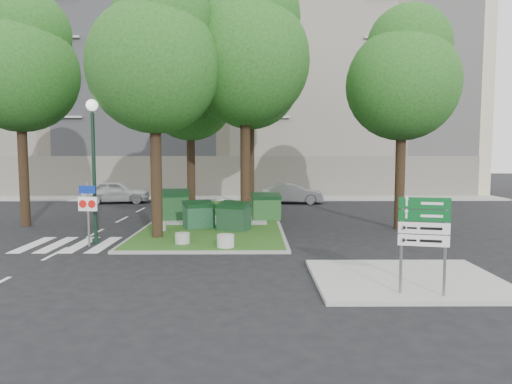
{
  "coord_description": "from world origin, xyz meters",
  "views": [
    {
      "loc": [
        2.34,
        -15.58,
        3.5
      ],
      "look_at": [
        2.45,
        1.56,
        2.0
      ],
      "focal_mm": 32.0,
      "sensor_mm": 36.0,
      "label": 1
    }
  ],
  "objects_px": {
    "bollard_right": "(226,241)",
    "bollard_mid": "(182,238)",
    "litter_bin": "(265,201)",
    "dumpster_d": "(266,207)",
    "tree_median_near_left": "(157,54)",
    "car_silver": "(293,193)",
    "dumpster_b": "(199,215)",
    "tree_median_mid": "(192,87)",
    "car_white": "(116,192)",
    "bollard_left": "(160,226)",
    "tree_median_near_right": "(247,48)",
    "traffic_sign_pole": "(88,205)",
    "dumpster_a": "(173,205)",
    "street_lamp": "(93,154)",
    "directional_sign": "(424,230)",
    "dumpster_c": "(234,216)",
    "tree_street_right": "(404,74)",
    "tree_median_far": "(252,71)",
    "tree_street_left": "(21,62)"
  },
  "relations": [
    {
      "from": "street_lamp",
      "to": "bollard_right",
      "type": "bearing_deg",
      "value": -13.64
    },
    {
      "from": "dumpster_b",
      "to": "litter_bin",
      "type": "relative_size",
      "value": 2.04
    },
    {
      "from": "car_silver",
      "to": "dumpster_b",
      "type": "bearing_deg",
      "value": 160.32
    },
    {
      "from": "tree_median_near_right",
      "to": "dumpster_d",
      "type": "height_order",
      "value": "tree_median_near_right"
    },
    {
      "from": "tree_median_mid",
      "to": "dumpster_d",
      "type": "relative_size",
      "value": 6.6
    },
    {
      "from": "bollard_mid",
      "to": "car_silver",
      "type": "relative_size",
      "value": 0.13
    },
    {
      "from": "bollard_left",
      "to": "car_white",
      "type": "distance_m",
      "value": 13.06
    },
    {
      "from": "dumpster_d",
      "to": "bollard_mid",
      "type": "bearing_deg",
      "value": -123.65
    },
    {
      "from": "litter_bin",
      "to": "dumpster_d",
      "type": "bearing_deg",
      "value": -90.76
    },
    {
      "from": "dumpster_a",
      "to": "directional_sign",
      "type": "height_order",
      "value": "directional_sign"
    },
    {
      "from": "bollard_right",
      "to": "bollard_mid",
      "type": "height_order",
      "value": "bollard_right"
    },
    {
      "from": "traffic_sign_pole",
      "to": "directional_sign",
      "type": "xyz_separation_m",
      "value": [
        10.14,
        -6.24,
        0.12
      ]
    },
    {
      "from": "tree_median_mid",
      "to": "dumpster_a",
      "type": "bearing_deg",
      "value": -113.72
    },
    {
      "from": "car_white",
      "to": "traffic_sign_pole",
      "type": "bearing_deg",
      "value": -174.02
    },
    {
      "from": "bollard_left",
      "to": "car_white",
      "type": "height_order",
      "value": "car_white"
    },
    {
      "from": "dumpster_a",
      "to": "bollard_left",
      "type": "height_order",
      "value": "dumpster_a"
    },
    {
      "from": "bollard_mid",
      "to": "tree_median_near_right",
      "type": "bearing_deg",
      "value": 54.84
    },
    {
      "from": "directional_sign",
      "to": "tree_street_left",
      "type": "bearing_deg",
      "value": 156.77
    },
    {
      "from": "bollard_mid",
      "to": "car_white",
      "type": "distance_m",
      "value": 16.18
    },
    {
      "from": "car_silver",
      "to": "bollard_right",
      "type": "bearing_deg",
      "value": 172.02
    },
    {
      "from": "car_white",
      "to": "car_silver",
      "type": "distance_m",
      "value": 12.21
    },
    {
      "from": "tree_median_far",
      "to": "bollard_left",
      "type": "height_order",
      "value": "tree_median_far"
    },
    {
      "from": "tree_median_mid",
      "to": "car_white",
      "type": "xyz_separation_m",
      "value": [
        -6.21,
        6.77,
        -6.21
      ]
    },
    {
      "from": "tree_median_mid",
      "to": "dumpster_b",
      "type": "height_order",
      "value": "tree_median_mid"
    },
    {
      "from": "dumpster_d",
      "to": "directional_sign",
      "type": "bearing_deg",
      "value": -79.99
    },
    {
      "from": "tree_median_mid",
      "to": "car_white",
      "type": "height_order",
      "value": "tree_median_mid"
    },
    {
      "from": "tree_median_near_left",
      "to": "car_silver",
      "type": "height_order",
      "value": "tree_median_near_left"
    },
    {
      "from": "tree_median_near_left",
      "to": "car_white",
      "type": "height_order",
      "value": "tree_median_near_left"
    },
    {
      "from": "tree_median_near_left",
      "to": "traffic_sign_pole",
      "type": "relative_size",
      "value": 4.37
    },
    {
      "from": "car_white",
      "to": "dumpster_a",
      "type": "bearing_deg",
      "value": -154.58
    },
    {
      "from": "tree_median_mid",
      "to": "bollard_mid",
      "type": "height_order",
      "value": "tree_median_mid"
    },
    {
      "from": "dumpster_c",
      "to": "car_white",
      "type": "bearing_deg",
      "value": 148.7
    },
    {
      "from": "directional_sign",
      "to": "bollard_right",
      "type": "bearing_deg",
      "value": 145.88
    },
    {
      "from": "tree_median_mid",
      "to": "street_lamp",
      "type": "distance_m",
      "value": 8.61
    },
    {
      "from": "tree_street_right",
      "to": "bollard_right",
      "type": "distance_m",
      "value": 11.17
    },
    {
      "from": "tree_median_mid",
      "to": "dumpster_d",
      "type": "height_order",
      "value": "tree_median_mid"
    },
    {
      "from": "dumpster_a",
      "to": "car_white",
      "type": "height_order",
      "value": "dumpster_a"
    },
    {
      "from": "street_lamp",
      "to": "car_silver",
      "type": "height_order",
      "value": "street_lamp"
    },
    {
      "from": "tree_median_near_right",
      "to": "litter_bin",
      "type": "bearing_deg",
      "value": 82.88
    },
    {
      "from": "litter_bin",
      "to": "traffic_sign_pole",
      "type": "relative_size",
      "value": 0.32
    },
    {
      "from": "tree_median_near_right",
      "to": "traffic_sign_pole",
      "type": "xyz_separation_m",
      "value": [
        -5.87,
        -3.32,
        -6.44
      ]
    },
    {
      "from": "dumpster_c",
      "to": "car_silver",
      "type": "height_order",
      "value": "car_silver"
    },
    {
      "from": "litter_bin",
      "to": "car_silver",
      "type": "xyz_separation_m",
      "value": [
        2.01,
        3.1,
        0.18
      ]
    },
    {
      "from": "tree_street_left",
      "to": "litter_bin",
      "type": "height_order",
      "value": "tree_street_left"
    },
    {
      "from": "tree_median_near_left",
      "to": "dumpster_d",
      "type": "xyz_separation_m",
      "value": [
        4.41,
        4.72,
        -6.56
      ]
    },
    {
      "from": "tree_median_near_left",
      "to": "directional_sign",
      "type": "height_order",
      "value": "tree_median_near_left"
    },
    {
      "from": "tree_median_near_left",
      "to": "bollard_mid",
      "type": "relative_size",
      "value": 19.44
    },
    {
      "from": "bollard_right",
      "to": "tree_median_near_right",
      "type": "bearing_deg",
      "value": 79.73
    },
    {
      "from": "tree_median_far",
      "to": "dumpster_c",
      "type": "bearing_deg",
      "value": -95.7
    },
    {
      "from": "tree_median_near_right",
      "to": "tree_street_right",
      "type": "relative_size",
      "value": 1.14
    }
  ]
}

